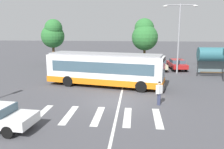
% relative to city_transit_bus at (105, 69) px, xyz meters
% --- Properties ---
extents(ground_plane, '(160.00, 160.00, 0.00)m').
position_rel_city_transit_bus_xyz_m(ground_plane, '(1.24, -4.90, -1.59)').
color(ground_plane, '#47474C').
extents(city_transit_bus, '(11.21, 4.71, 3.06)m').
position_rel_city_transit_bus_xyz_m(city_transit_bus, '(0.00, 0.00, 0.00)').
color(city_transit_bus, black).
rests_on(city_transit_bus, ground_plane).
extents(pedestrian_crossing_street, '(0.47, 0.46, 1.72)m').
position_rel_city_transit_bus_xyz_m(pedestrian_crossing_street, '(4.47, -5.16, -0.62)').
color(pedestrian_crossing_street, '#333856').
rests_on(pedestrian_crossing_street, ground_plane).
extents(parked_car_teal, '(2.15, 4.62, 1.35)m').
position_rel_city_transit_bus_xyz_m(parked_car_teal, '(-5.27, 9.51, -0.82)').
color(parked_car_teal, black).
rests_on(parked_car_teal, ground_plane).
extents(parked_car_black, '(2.29, 4.67, 1.35)m').
position_rel_city_transit_bus_xyz_m(parked_car_black, '(-2.74, 9.29, -0.82)').
color(parked_car_black, black).
rests_on(parked_car_black, ground_plane).
extents(parked_car_charcoal, '(2.17, 4.63, 1.35)m').
position_rel_city_transit_bus_xyz_m(parked_car_charcoal, '(0.12, 9.83, -0.82)').
color(parked_car_charcoal, black).
rests_on(parked_car_charcoal, ground_plane).
extents(parked_car_silver, '(1.95, 4.54, 1.35)m').
position_rel_city_transit_bus_xyz_m(parked_car_silver, '(2.72, 9.57, -0.82)').
color(parked_car_silver, black).
rests_on(parked_car_silver, ground_plane).
extents(parked_car_champagne, '(2.23, 4.65, 1.35)m').
position_rel_city_transit_bus_xyz_m(parked_car_champagne, '(5.61, 9.23, -0.82)').
color(parked_car_champagne, black).
rests_on(parked_car_champagne, ground_plane).
extents(parked_car_red, '(2.14, 4.62, 1.35)m').
position_rel_city_transit_bus_xyz_m(parked_car_red, '(8.15, 9.76, -0.82)').
color(parked_car_red, black).
rests_on(parked_car_red, ground_plane).
extents(bus_stop_shelter, '(3.69, 1.54, 3.25)m').
position_rel_city_transit_bus_xyz_m(bus_stop_shelter, '(11.52, 5.68, 0.83)').
color(bus_stop_shelter, '#28282B').
rests_on(bus_stop_shelter, ground_plane).
extents(twin_arm_street_lamp, '(3.97, 0.32, 8.05)m').
position_rel_city_transit_bus_xyz_m(twin_arm_street_lamp, '(7.75, 7.15, 3.41)').
color(twin_arm_street_lamp, '#939399').
rests_on(twin_arm_street_lamp, ground_plane).
extents(background_tree_left, '(3.35, 3.35, 6.58)m').
position_rel_city_transit_bus_xyz_m(background_tree_left, '(-9.12, 12.23, 2.89)').
color(background_tree_left, brown).
rests_on(background_tree_left, ground_plane).
extents(background_tree_right, '(3.88, 3.88, 6.75)m').
position_rel_city_transit_bus_xyz_m(background_tree_right, '(4.08, 14.68, 2.74)').
color(background_tree_right, brown).
rests_on(background_tree_right, ground_plane).
extents(crosswalk_painted_stripes, '(7.75, 3.31, 0.01)m').
position_rel_city_transit_bus_xyz_m(crosswalk_painted_stripes, '(0.53, -7.67, -1.58)').
color(crosswalk_painted_stripes, silver).
rests_on(crosswalk_painted_stripes, ground_plane).
extents(lane_center_line, '(0.16, 24.00, 0.01)m').
position_rel_city_transit_bus_xyz_m(lane_center_line, '(1.68, -2.90, -1.58)').
color(lane_center_line, silver).
rests_on(lane_center_line, ground_plane).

